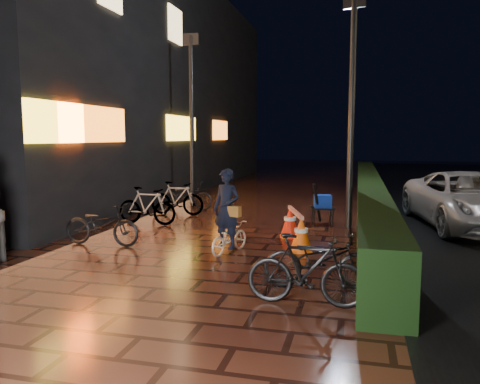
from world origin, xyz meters
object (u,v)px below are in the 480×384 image
(cyclist, at_px, (228,222))
(traffic_barrier, at_px, (295,227))
(cart_assembly, at_px, (322,203))
(van, at_px, (471,200))

(cyclist, xyz_separation_m, traffic_barrier, (1.18, 1.15, -0.26))
(cyclist, distance_m, cart_assembly, 3.88)
(van, xyz_separation_m, traffic_barrier, (-4.04, -2.84, -0.35))
(van, relative_size, traffic_barrier, 2.83)
(van, height_order, traffic_barrier, van)
(van, relative_size, cyclist, 3.00)
(van, bearing_deg, cart_assembly, 178.73)
(van, bearing_deg, cyclist, -150.75)
(cyclist, height_order, cart_assembly, cyclist)
(van, distance_m, cart_assembly, 3.68)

